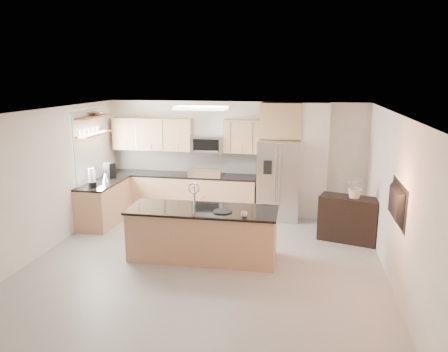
% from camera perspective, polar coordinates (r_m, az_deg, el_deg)
% --- Properties ---
extents(floor, '(6.50, 6.50, 0.00)m').
position_cam_1_polar(floor, '(7.57, -2.71, -11.77)').
color(floor, '#A3A29C').
rests_on(floor, ground).
extents(ceiling, '(6.00, 6.50, 0.02)m').
position_cam_1_polar(ceiling, '(6.91, -2.94, 8.23)').
color(ceiling, silver).
rests_on(ceiling, wall_back).
extents(wall_back, '(6.00, 0.02, 2.60)m').
position_cam_1_polar(wall_back, '(10.24, 1.41, 2.44)').
color(wall_back, beige).
rests_on(wall_back, floor).
extents(wall_front, '(6.00, 0.02, 2.60)m').
position_cam_1_polar(wall_front, '(4.23, -13.40, -13.55)').
color(wall_front, beige).
rests_on(wall_front, floor).
extents(wall_left, '(0.02, 6.50, 2.60)m').
position_cam_1_polar(wall_left, '(8.34, -23.30, -1.06)').
color(wall_left, beige).
rests_on(wall_left, floor).
extents(wall_right, '(0.02, 6.50, 2.60)m').
position_cam_1_polar(wall_right, '(7.08, 21.56, -3.26)').
color(wall_right, beige).
rests_on(wall_right, floor).
extents(back_counter, '(3.55, 0.66, 1.44)m').
position_cam_1_polar(back_counter, '(10.39, -5.59, -2.15)').
color(back_counter, tan).
rests_on(back_counter, floor).
extents(left_counter, '(0.66, 1.50, 0.92)m').
position_cam_1_polar(left_counter, '(9.93, -15.42, -3.34)').
color(left_counter, tan).
rests_on(left_counter, floor).
extents(range, '(0.76, 0.64, 1.14)m').
position_cam_1_polar(range, '(10.22, -2.23, -2.34)').
color(range, black).
rests_on(range, floor).
extents(upper_cabinets, '(3.50, 0.33, 0.75)m').
position_cam_1_polar(upper_cabinets, '(10.29, -5.93, 5.38)').
color(upper_cabinets, tan).
rests_on(upper_cabinets, wall_back).
extents(microwave, '(0.76, 0.40, 0.40)m').
position_cam_1_polar(microwave, '(10.10, -2.13, 4.18)').
color(microwave, '#B1B1B3').
rests_on(microwave, upper_cabinets).
extents(refrigerator, '(0.92, 0.78, 1.78)m').
position_cam_1_polar(refrigerator, '(9.85, 7.14, -0.52)').
color(refrigerator, '#B1B1B3').
rests_on(refrigerator, floor).
extents(partition_column, '(0.60, 0.30, 2.60)m').
position_cam_1_polar(partition_column, '(9.97, 11.66, 1.88)').
color(partition_column, silver).
rests_on(partition_column, floor).
extents(window, '(0.04, 1.15, 1.65)m').
position_cam_1_polar(window, '(9.82, -17.42, 3.46)').
color(window, white).
rests_on(window, wall_left).
extents(shelf_lower, '(0.30, 1.20, 0.04)m').
position_cam_1_polar(shelf_lower, '(9.80, -16.60, 5.28)').
color(shelf_lower, brown).
rests_on(shelf_lower, wall_left).
extents(shelf_upper, '(0.30, 1.20, 0.04)m').
position_cam_1_polar(shelf_upper, '(9.76, -16.74, 7.43)').
color(shelf_upper, brown).
rests_on(shelf_upper, wall_left).
extents(ceiling_fixture, '(1.00, 0.50, 0.06)m').
position_cam_1_polar(ceiling_fixture, '(8.55, -3.03, 8.86)').
color(ceiling_fixture, white).
rests_on(ceiling_fixture, ceiling).
extents(island, '(2.63, 0.98, 1.33)m').
position_cam_1_polar(island, '(7.78, -2.80, -7.47)').
color(island, tan).
rests_on(island, floor).
extents(credenza, '(1.20, 0.75, 0.89)m').
position_cam_1_polar(credenza, '(8.88, 15.94, -5.42)').
color(credenza, black).
rests_on(credenza, floor).
extents(cup, '(0.11, 0.11, 0.09)m').
position_cam_1_polar(cup, '(7.21, 2.66, -4.99)').
color(cup, silver).
rests_on(cup, island).
extents(platter, '(0.35, 0.35, 0.02)m').
position_cam_1_polar(platter, '(7.45, -0.18, -4.66)').
color(platter, black).
rests_on(platter, island).
extents(blender, '(0.17, 0.17, 0.40)m').
position_cam_1_polar(blender, '(9.38, -16.87, -0.39)').
color(blender, black).
rests_on(blender, left_counter).
extents(kettle, '(0.18, 0.18, 0.23)m').
position_cam_1_polar(kettle, '(9.82, -15.22, -0.14)').
color(kettle, '#B1B1B3').
rests_on(kettle, left_counter).
extents(coffee_maker, '(0.23, 0.26, 0.34)m').
position_cam_1_polar(coffee_maker, '(10.14, -14.75, 0.66)').
color(coffee_maker, black).
rests_on(coffee_maker, left_counter).
extents(bowl, '(0.50, 0.50, 0.10)m').
position_cam_1_polar(bowl, '(9.83, -16.54, 7.88)').
color(bowl, '#B1B1B3').
rests_on(bowl, shelf_upper).
extents(flower_vase, '(0.74, 0.69, 0.67)m').
position_cam_1_polar(flower_vase, '(8.62, 16.94, -0.65)').
color(flower_vase, beige).
rests_on(flower_vase, credenza).
extents(television, '(0.14, 1.08, 0.62)m').
position_cam_1_polar(television, '(6.86, 21.15, -3.29)').
color(television, black).
rests_on(television, wall_right).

